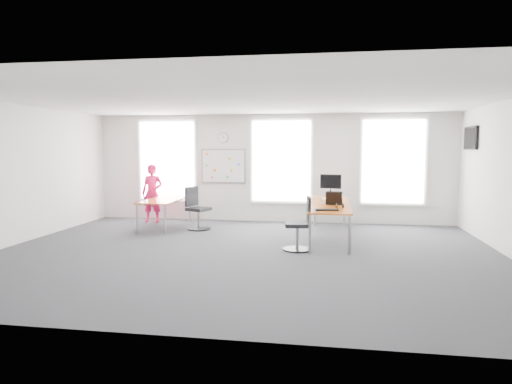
% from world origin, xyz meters
% --- Properties ---
extents(floor, '(10.00, 10.00, 0.00)m').
position_xyz_m(floor, '(0.00, 0.00, 0.00)').
color(floor, '#26262A').
rests_on(floor, ground).
extents(ceiling, '(10.00, 10.00, 0.00)m').
position_xyz_m(ceiling, '(0.00, 0.00, 3.00)').
color(ceiling, silver).
rests_on(ceiling, ground).
extents(wall_back, '(10.00, 0.00, 10.00)m').
position_xyz_m(wall_back, '(0.00, 4.00, 1.50)').
color(wall_back, silver).
rests_on(wall_back, ground).
extents(wall_front, '(10.00, 0.00, 10.00)m').
position_xyz_m(wall_front, '(0.00, -4.00, 1.50)').
color(wall_front, silver).
rests_on(wall_front, ground).
extents(wall_left, '(0.00, 10.00, 10.00)m').
position_xyz_m(wall_left, '(-5.00, 0.00, 1.50)').
color(wall_left, silver).
rests_on(wall_left, ground).
extents(window_left, '(1.60, 0.06, 2.20)m').
position_xyz_m(window_left, '(-3.00, 3.97, 1.70)').
color(window_left, white).
rests_on(window_left, wall_back).
extents(window_mid, '(1.60, 0.06, 2.20)m').
position_xyz_m(window_mid, '(0.30, 3.97, 1.70)').
color(window_mid, white).
rests_on(window_mid, wall_back).
extents(window_right, '(1.60, 0.06, 2.20)m').
position_xyz_m(window_right, '(3.30, 3.97, 1.70)').
color(window_right, white).
rests_on(window_right, wall_back).
extents(desk_right, '(0.88, 3.31, 0.81)m').
position_xyz_m(desk_right, '(1.64, 1.85, 0.75)').
color(desk_right, '#CA5317').
rests_on(desk_right, ground).
extents(desk_left, '(0.82, 2.06, 0.75)m').
position_xyz_m(desk_left, '(-2.57, 2.57, 0.69)').
color(desk_left, '#CA5317').
rests_on(desk_left, ground).
extents(chair_right, '(0.58, 0.58, 1.09)m').
position_xyz_m(chair_right, '(1.07, 0.47, 0.48)').
color(chair_right, black).
rests_on(chair_right, ground).
extents(chair_left, '(0.64, 0.64, 1.08)m').
position_xyz_m(chair_left, '(-1.69, 2.44, 0.48)').
color(chair_left, black).
rests_on(chair_left, ground).
extents(person, '(0.60, 0.41, 1.62)m').
position_xyz_m(person, '(-3.23, 3.34, 0.81)').
color(person, '#ED1653').
rests_on(person, ground).
extents(whiteboard, '(1.20, 0.03, 0.90)m').
position_xyz_m(whiteboard, '(-1.35, 3.97, 1.55)').
color(whiteboard, silver).
rests_on(whiteboard, wall_back).
extents(wall_clock, '(0.30, 0.04, 0.30)m').
position_xyz_m(wall_clock, '(-1.35, 3.97, 2.35)').
color(wall_clock, gray).
rests_on(wall_clock, wall_back).
extents(tv, '(0.06, 0.90, 0.55)m').
position_xyz_m(tv, '(4.95, 3.00, 2.30)').
color(tv, black).
rests_on(tv, wall_right).
extents(keyboard, '(0.49, 0.24, 0.02)m').
position_xyz_m(keyboard, '(1.58, 0.60, 0.82)').
color(keyboard, black).
rests_on(keyboard, desk_right).
extents(mouse, '(0.09, 0.11, 0.04)m').
position_xyz_m(mouse, '(1.80, 0.63, 0.82)').
color(mouse, black).
rests_on(mouse, desk_right).
extents(lens_cap, '(0.07, 0.07, 0.01)m').
position_xyz_m(lens_cap, '(1.76, 0.80, 0.81)').
color(lens_cap, black).
rests_on(lens_cap, desk_right).
extents(headphones, '(0.17, 0.09, 0.10)m').
position_xyz_m(headphones, '(1.85, 1.06, 0.85)').
color(headphones, black).
rests_on(headphones, desk_right).
extents(laptop_sleeve, '(0.38, 0.28, 0.30)m').
position_xyz_m(laptop_sleeve, '(1.73, 1.49, 0.95)').
color(laptop_sleeve, black).
rests_on(laptop_sleeve, desk_right).
extents(paper_stack, '(0.34, 0.29, 0.10)m').
position_xyz_m(paper_stack, '(1.60, 1.82, 0.86)').
color(paper_stack, beige).
rests_on(paper_stack, desk_right).
extents(monitor, '(0.53, 0.22, 0.60)m').
position_xyz_m(monitor, '(1.66, 2.95, 1.16)').
color(monitor, black).
rests_on(monitor, desk_right).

